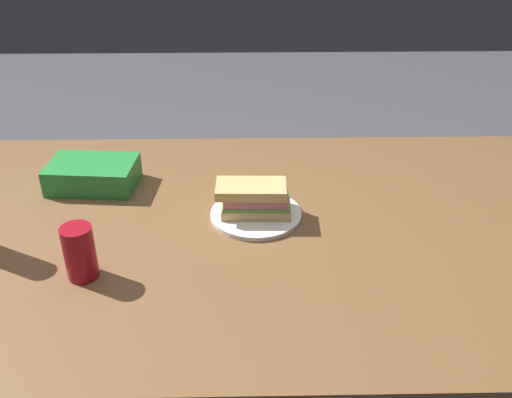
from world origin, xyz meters
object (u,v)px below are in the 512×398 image
Objects in this scene: paper_plate at (256,214)px; soda_can_red at (80,252)px; dining_table at (216,251)px; sandwich at (254,198)px; chip_bag at (93,174)px.

soda_can_red reaches higher than paper_plate.
paper_plate reaches higher than dining_table.
paper_plate is 1.23× the size of sandwich.
paper_plate is 0.47m from chip_bag.
paper_plate is at bearing -155.09° from sandwich.
dining_table is 15.31× the size of soda_can_red.
chip_bag is at bearing -31.74° from dining_table.
chip_bag is at bearing -80.46° from soda_can_red.
soda_can_red is (0.37, 0.23, 0.06)m from paper_plate.
dining_table is 0.14m from paper_plate.
sandwich is at bearing 24.91° from paper_plate.
sandwich reaches higher than paper_plate.
dining_table is at bearing 23.56° from paper_plate.
soda_can_red is at bearing 31.83° from paper_plate.
dining_table is 0.36m from soda_can_red.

